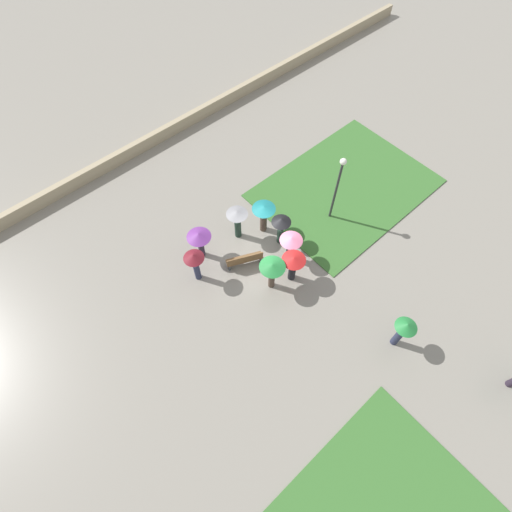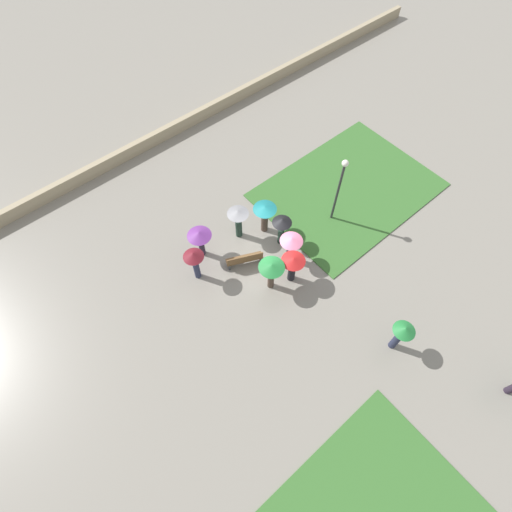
% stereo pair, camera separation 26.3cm
% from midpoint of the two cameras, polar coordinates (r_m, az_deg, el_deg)
% --- Properties ---
extents(ground_plane, '(90.00, 90.00, 0.00)m').
position_cam_midpoint_polar(ground_plane, '(19.90, 0.83, 0.55)').
color(ground_plane, gray).
extents(lawn_patch_near, '(9.35, 6.83, 0.06)m').
position_cam_midpoint_polar(lawn_patch_near, '(22.92, 12.31, 9.47)').
color(lawn_patch_near, '#386B2D').
rests_on(lawn_patch_near, ground_plane).
extents(parapet_wall, '(45.00, 0.35, 0.78)m').
position_cam_midpoint_polar(parapet_wall, '(25.35, -15.21, 15.60)').
color(parapet_wall, tan).
rests_on(parapet_wall, ground_plane).
extents(park_bench, '(1.79, 1.12, 0.90)m').
position_cam_midpoint_polar(park_bench, '(19.13, -2.03, -0.53)').
color(park_bench, brown).
rests_on(park_bench, ground_plane).
extents(lamp_post, '(0.32, 0.32, 4.13)m').
position_cam_midpoint_polar(lamp_post, '(19.50, 11.28, 10.37)').
color(lamp_post, '#2D2D30').
rests_on(lamp_post, ground_plane).
extents(crowd_person_red, '(1.11, 1.11, 1.79)m').
position_cam_midpoint_polar(crowd_person_red, '(18.12, 4.92, -1.10)').
color(crowd_person_red, black).
rests_on(crowd_person_red, ground_plane).
extents(crowd_person_pink, '(1.09, 1.09, 1.77)m').
position_cam_midpoint_polar(crowd_person_pink, '(18.71, 4.58, 1.71)').
color(crowd_person_pink, black).
rests_on(crowd_person_pink, ground_plane).
extents(crowd_person_black, '(0.95, 0.95, 1.85)m').
position_cam_midpoint_polar(crowd_person_black, '(19.19, 3.20, 4.44)').
color(crowd_person_black, '#1E3328').
rests_on(crowd_person_black, ground_plane).
extents(crowd_person_purple, '(1.16, 1.16, 1.79)m').
position_cam_midpoint_polar(crowd_person_purple, '(18.84, -8.51, 2.55)').
color(crowd_person_purple, '#2D2333').
rests_on(crowd_person_purple, ground_plane).
extents(crowd_person_maroon, '(0.95, 0.95, 2.03)m').
position_cam_midpoint_polar(crowd_person_maroon, '(18.10, -9.18, -0.70)').
color(crowd_person_maroon, '#282D47').
rests_on(crowd_person_maroon, ground_plane).
extents(crowd_person_grey, '(1.06, 1.06, 1.95)m').
position_cam_midpoint_polar(crowd_person_grey, '(19.38, -3.08, 5.34)').
color(crowd_person_grey, '#1E3328').
rests_on(crowd_person_grey, ground_plane).
extents(crowd_person_green, '(1.19, 1.19, 1.91)m').
position_cam_midpoint_polar(crowd_person_green, '(17.68, 1.90, -1.95)').
color(crowd_person_green, '#47382D').
rests_on(crowd_person_green, ground_plane).
extents(crowd_person_teal, '(1.16, 1.16, 1.86)m').
position_cam_midpoint_polar(crowd_person_teal, '(19.61, 0.72, 6.19)').
color(crowd_person_teal, '#47382D').
rests_on(crowd_person_teal, ground_plane).
extents(lone_walker_mid_plaza, '(0.92, 0.92, 2.00)m').
position_cam_midpoint_polar(lone_walker_mid_plaza, '(17.49, 19.95, -9.85)').
color(lone_walker_mid_plaza, '#282D47').
rests_on(lone_walker_mid_plaza, ground_plane).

